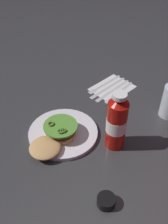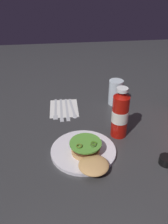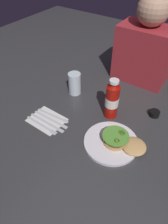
{
  "view_description": "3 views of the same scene",
  "coord_description": "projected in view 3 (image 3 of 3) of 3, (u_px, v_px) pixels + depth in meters",
  "views": [
    {
      "loc": [
        0.52,
        0.49,
        0.69
      ],
      "look_at": [
        -0.01,
        -0.02,
        0.04
      ],
      "focal_mm": 41.18,
      "sensor_mm": 36.0,
      "label": 1
    },
    {
      "loc": [
        0.79,
        -0.11,
        0.61
      ],
      "look_at": [
        -0.06,
        0.0,
        0.08
      ],
      "focal_mm": 37.17,
      "sensor_mm": 36.0,
      "label": 2
    },
    {
      "loc": [
        0.33,
        -0.57,
        0.74
      ],
      "look_at": [
        -0.07,
        0.01,
        0.09
      ],
      "focal_mm": 32.04,
      "sensor_mm": 36.0,
      "label": 3
    }
  ],
  "objects": [
    {
      "name": "butter_knife",
      "position": [
        53.0,
        120.0,
        1.03
      ],
      "size": [
        0.22,
        0.02,
        0.0
      ],
      "color": "silver",
      "rests_on": "napkin"
    },
    {
      "name": "spoon_utensil",
      "position": [
        57.0,
        117.0,
        1.05
      ],
      "size": [
        0.2,
        0.03,
        0.0
      ],
      "color": "silver",
      "rests_on": "napkin"
    },
    {
      "name": "napkin",
      "position": [
        47.0,
        120.0,
        1.04
      ],
      "size": [
        0.18,
        0.15,
        0.0
      ],
      "primitive_type": "cube",
      "rotation": [
        0.0,
        0.0,
        -0.03
      ],
      "color": "white",
      "rests_on": "ground_plane"
    },
    {
      "name": "ground_plane",
      "position": [
        95.0,
        131.0,
        0.99
      ],
      "size": [
        3.0,
        3.0,
        0.0
      ],
      "primitive_type": "plane",
      "color": "#333435"
    },
    {
      "name": "dinner_plate",
      "position": [
        111.0,
        142.0,
        0.93
      ],
      "size": [
        0.25,
        0.25,
        0.01
      ],
      "primitive_type": "cylinder",
      "color": "white",
      "rests_on": "ground_plane"
    },
    {
      "name": "condiment_cup",
      "position": [
        154.0,
        113.0,
        1.06
      ],
      "size": [
        0.05,
        0.05,
        0.03
      ],
      "primitive_type": "cylinder",
      "color": "black",
      "rests_on": "ground_plane"
    },
    {
      "name": "fork_utensil",
      "position": [
        44.0,
        126.0,
        1.0
      ],
      "size": [
        0.2,
        0.02,
        0.0
      ],
      "color": "silver",
      "rests_on": "napkin"
    },
    {
      "name": "ketchup_bottle",
      "position": [
        112.0,
        100.0,
        1.0
      ],
      "size": [
        0.07,
        0.07,
        0.22
      ],
      "color": "#A7110A",
      "rests_on": "ground_plane"
    },
    {
      "name": "burger_sandwich",
      "position": [
        122.0,
        141.0,
        0.9
      ],
      "size": [
        0.2,
        0.13,
        0.05
      ],
      "color": "tan",
      "rests_on": "dinner_plate"
    },
    {
      "name": "water_glass",
      "position": [
        75.0,
        84.0,
        1.17
      ],
      "size": [
        0.07,
        0.07,
        0.13
      ],
      "primitive_type": "cylinder",
      "color": "silver",
      "rests_on": "ground_plane"
    },
    {
      "name": "steak_knife",
      "position": [
        49.0,
        123.0,
        1.02
      ],
      "size": [
        0.22,
        0.02,
        0.0
      ],
      "color": "silver",
      "rests_on": "napkin"
    },
    {
      "name": "diner_person",
      "position": [
        145.0,
        46.0,
        1.18
      ],
      "size": [
        0.33,
        0.2,
        0.51
      ],
      "color": "#A1272E",
      "rests_on": "ground_plane"
    }
  ]
}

